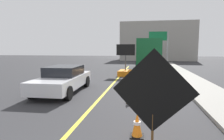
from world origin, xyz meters
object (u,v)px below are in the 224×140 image
object	(u,v)px
arrow_board_trailer	(125,70)
roadwork_sign	(153,93)
pickup_car	(63,79)
traffic_cone_near_sign	(137,125)
box_truck	(148,53)
traffic_cone_mid_lane	(130,96)
highway_guide_sign	(162,41)
traffic_cone_curbside	(131,75)
traffic_cone_far_lane	(130,82)

from	to	relation	value
arrow_board_trailer	roadwork_sign	bearing A→B (deg)	-82.02
pickup_car	traffic_cone_near_sign	size ratio (longest dim) A/B	7.23
arrow_board_trailer	box_truck	bearing A→B (deg)	70.83
roadwork_sign	arrow_board_trailer	world-z (taller)	arrow_board_trailer
traffic_cone_near_sign	box_truck	bearing A→B (deg)	88.02
box_truck	roadwork_sign	bearing A→B (deg)	-90.81
traffic_cone_near_sign	traffic_cone_mid_lane	distance (m)	3.12
pickup_car	roadwork_sign	bearing A→B (deg)	-52.59
roadwork_sign	highway_guide_sign	xyz separation A→B (m)	(2.33, 25.05, 1.95)
traffic_cone_near_sign	traffic_cone_curbside	bearing A→B (deg)	95.07
roadwork_sign	traffic_cone_near_sign	size ratio (longest dim) A/B	3.55
traffic_cone_near_sign	highway_guide_sign	bearing A→B (deg)	83.61
arrow_board_trailer	box_truck	distance (m)	6.34
highway_guide_sign	traffic_cone_far_lane	xyz separation A→B (m)	(-3.36, -17.45, -3.12)
traffic_cone_mid_lane	arrow_board_trailer	bearing A→B (deg)	97.07
pickup_car	highway_guide_sign	xyz separation A→B (m)	(6.80, 19.21, 2.73)
highway_guide_sign	traffic_cone_mid_lane	distance (m)	21.21
highway_guide_sign	arrow_board_trailer	bearing A→B (deg)	-108.34
roadwork_sign	pickup_car	distance (m)	7.39
traffic_cone_near_sign	traffic_cone_far_lane	xyz separation A→B (m)	(-0.69, 6.40, -0.02)
traffic_cone_curbside	traffic_cone_near_sign	bearing A→B (deg)	-84.93
pickup_car	traffic_cone_curbside	size ratio (longest dim) A/B	7.43
traffic_cone_near_sign	traffic_cone_far_lane	size ratio (longest dim) A/B	1.06
highway_guide_sign	traffic_cone_far_lane	size ratio (longest dim) A/B	8.08
pickup_car	traffic_cone_far_lane	distance (m)	3.88
traffic_cone_far_lane	arrow_board_trailer	bearing A→B (deg)	98.43
arrow_board_trailer	traffic_cone_far_lane	size ratio (longest dim) A/B	4.36
arrow_board_trailer	box_truck	size ratio (longest dim) A/B	0.34
traffic_cone_mid_lane	traffic_cone_far_lane	size ratio (longest dim) A/B	1.06
highway_guide_sign	traffic_cone_curbside	xyz separation A→B (m)	(-3.52, -14.26, -3.11)
roadwork_sign	box_truck	distance (m)	18.52
roadwork_sign	traffic_cone_mid_lane	world-z (taller)	roadwork_sign
traffic_cone_curbside	traffic_cone_mid_lane	bearing A→B (deg)	-86.02
box_truck	traffic_cone_near_sign	bearing A→B (deg)	-91.98
box_truck	highway_guide_sign	distance (m)	7.04
roadwork_sign	arrow_board_trailer	size ratio (longest dim) A/B	0.86
arrow_board_trailer	traffic_cone_near_sign	size ratio (longest dim) A/B	4.11
traffic_cone_mid_lane	traffic_cone_far_lane	bearing A→B (deg)	94.97
box_truck	traffic_cone_far_lane	world-z (taller)	box_truck
arrow_board_trailer	traffic_cone_curbside	world-z (taller)	arrow_board_trailer
box_truck	pickup_car	bearing A→B (deg)	-110.44
arrow_board_trailer	box_truck	xyz separation A→B (m)	(2.04, 5.86, 1.33)
traffic_cone_curbside	roadwork_sign	bearing A→B (deg)	-83.71
roadwork_sign	traffic_cone_curbside	distance (m)	10.91
highway_guide_sign	box_truck	bearing A→B (deg)	-107.60
highway_guide_sign	traffic_cone_curbside	world-z (taller)	highway_guide_sign
box_truck	traffic_cone_curbside	world-z (taller)	box_truck
pickup_car	highway_guide_sign	bearing A→B (deg)	70.52
pickup_car	traffic_cone_mid_lane	distance (m)	4.05
traffic_cone_near_sign	traffic_cone_curbside	xyz separation A→B (m)	(-0.85, 9.59, -0.01)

